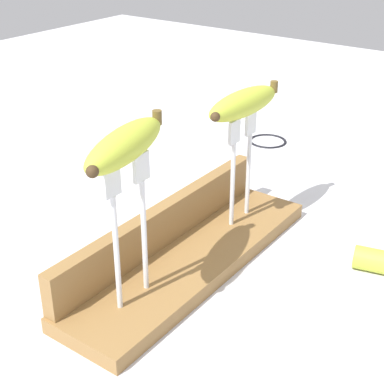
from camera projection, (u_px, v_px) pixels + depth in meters
name	position (u px, v px, depth m)	size (l,w,h in m)	color
ground_plane	(192.00, 266.00, 0.86)	(3.00, 3.00, 0.00)	silver
wooden_board	(192.00, 259.00, 0.86)	(0.46, 0.13, 0.02)	olive
board_backstop	(164.00, 224.00, 0.87)	(0.45, 0.02, 0.06)	olive
fork_stand_left	(132.00, 221.00, 0.70)	(0.08, 0.01, 0.19)	silver
fork_stand_right	(244.00, 160.00, 0.90)	(0.07, 0.01, 0.17)	silver
banana_raised_left	(128.00, 145.00, 0.66)	(0.17, 0.08, 0.04)	#B2C138
banana_raised_right	(246.00, 104.00, 0.86)	(0.16, 0.05, 0.04)	#B2C138
fork_fallen_near	(223.00, 121.00, 1.42)	(0.13, 0.12, 0.01)	silver
banana_chunk_near	(372.00, 260.00, 0.85)	(0.05, 0.06, 0.03)	#B2C138
wire_coil	(268.00, 140.00, 1.30)	(0.08, 0.08, 0.01)	black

